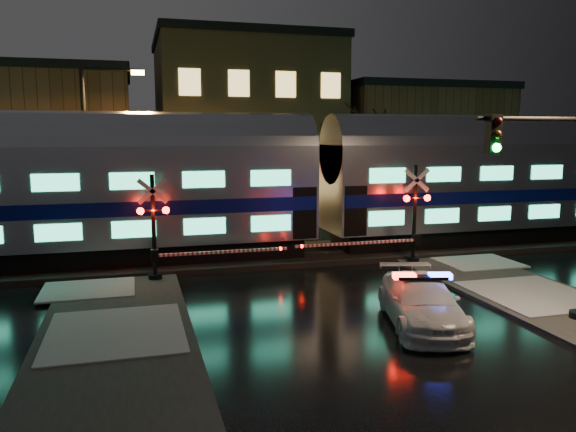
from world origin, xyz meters
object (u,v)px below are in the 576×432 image
at_px(crossing_signal_left, 164,238).
at_px(streetlight, 92,145).
at_px(police_car, 421,302).
at_px(traffic_light, 560,211).
at_px(crossing_signal_right, 407,225).

bearing_deg(crossing_signal_left, streetlight, 112.19).
height_order(police_car, streetlight, streetlight).
bearing_deg(traffic_light, crossing_signal_left, 128.65).
bearing_deg(police_car, crossing_signal_left, 149.65).
bearing_deg(streetlight, crossing_signal_right, -28.55).
xyz_separation_m(police_car, streetlight, (-9.33, 13.33, 4.15)).
distance_m(crossing_signal_right, streetlight, 14.35).
bearing_deg(crossing_signal_left, traffic_light, -37.07).
xyz_separation_m(police_car, traffic_light, (3.52, -1.02, 2.57)).
xyz_separation_m(traffic_light, streetlight, (-12.86, 14.35, 1.58)).
bearing_deg(police_car, crossing_signal_right, 80.71).
bearing_deg(crossing_signal_right, police_car, -114.08).
xyz_separation_m(police_car, crossing_signal_left, (-6.60, 6.63, 0.93)).
xyz_separation_m(police_car, crossing_signal_right, (2.97, 6.64, 1.02)).
bearing_deg(streetlight, traffic_light, -48.14).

